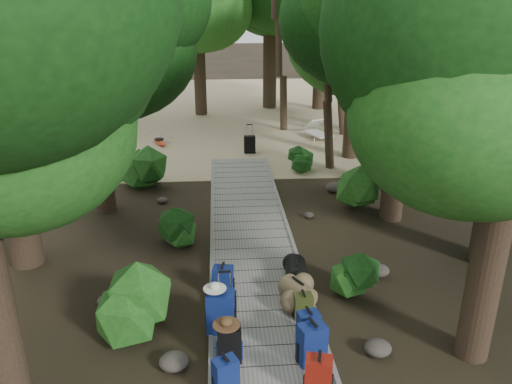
{
  "coord_description": "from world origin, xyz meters",
  "views": [
    {
      "loc": [
        -0.75,
        -10.31,
        5.52
      ],
      "look_at": [
        0.17,
        1.34,
        1.0
      ],
      "focal_mm": 35.0,
      "sensor_mm": 36.0,
      "label": 1
    }
  ],
  "objects_px": {
    "backpack_left_c": "(221,310)",
    "backpack_right_c": "(308,325)",
    "backpack_right_d": "(303,305)",
    "sun_lounger": "(318,131)",
    "duffel_right_khaki": "(298,292)",
    "kayak": "(159,140)",
    "duffel_right_black": "(296,271)",
    "lone_suitcase_on_sand": "(250,144)",
    "backpack_left_d": "(223,278)",
    "backpack_right_b": "(312,342)",
    "suitcase_on_boardwalk": "(225,309)",
    "backpack_left_a": "(225,375)",
    "backpack_right_a": "(319,374)",
    "backpack_left_b": "(229,342)"
  },
  "relations": [
    {
      "from": "backpack_left_c",
      "to": "backpack_right_c",
      "type": "xyz_separation_m",
      "value": [
        1.46,
        -0.38,
        -0.13
      ]
    },
    {
      "from": "backpack_right_d",
      "to": "sun_lounger",
      "type": "relative_size",
      "value": 0.24
    },
    {
      "from": "duffel_right_khaki",
      "to": "kayak",
      "type": "relative_size",
      "value": 0.24
    },
    {
      "from": "duffel_right_khaki",
      "to": "duffel_right_black",
      "type": "bearing_deg",
      "value": 54.89
    },
    {
      "from": "backpack_right_d",
      "to": "lone_suitcase_on_sand",
      "type": "bearing_deg",
      "value": 87.98
    },
    {
      "from": "backpack_left_d",
      "to": "backpack_right_b",
      "type": "xyz_separation_m",
      "value": [
        1.36,
        -2.16,
        0.08
      ]
    },
    {
      "from": "backpack_right_d",
      "to": "sun_lounger",
      "type": "height_order",
      "value": "sun_lounger"
    },
    {
      "from": "backpack_left_c",
      "to": "duffel_right_khaki",
      "type": "bearing_deg",
      "value": 36.0
    },
    {
      "from": "suitcase_on_boardwalk",
      "to": "kayak",
      "type": "relative_size",
      "value": 0.22
    },
    {
      "from": "duffel_right_black",
      "to": "backpack_left_a",
      "type": "bearing_deg",
      "value": -111.5
    },
    {
      "from": "backpack_left_a",
      "to": "backpack_left_c",
      "type": "xyz_separation_m",
      "value": [
        -0.05,
        1.48,
        0.1
      ]
    },
    {
      "from": "backpack_right_d",
      "to": "duffel_right_black",
      "type": "bearing_deg",
      "value": 83.4
    },
    {
      "from": "backpack_right_a",
      "to": "kayak",
      "type": "relative_size",
      "value": 0.24
    },
    {
      "from": "backpack_right_b",
      "to": "duffel_right_khaki",
      "type": "relative_size",
      "value": 1.13
    },
    {
      "from": "backpack_left_d",
      "to": "duffel_right_black",
      "type": "height_order",
      "value": "backpack_left_d"
    },
    {
      "from": "backpack_left_a",
      "to": "backpack_right_d",
      "type": "bearing_deg",
      "value": 27.06
    },
    {
      "from": "lone_suitcase_on_sand",
      "to": "sun_lounger",
      "type": "xyz_separation_m",
      "value": [
        3.03,
        1.9,
        0.01
      ]
    },
    {
      "from": "backpack_right_c",
      "to": "backpack_right_a",
      "type": "bearing_deg",
      "value": -105.79
    },
    {
      "from": "backpack_right_d",
      "to": "sun_lounger",
      "type": "xyz_separation_m",
      "value": [
        2.79,
        12.7,
        -0.02
      ]
    },
    {
      "from": "backpack_right_a",
      "to": "backpack_right_d",
      "type": "bearing_deg",
      "value": 101.66
    },
    {
      "from": "backpack_left_d",
      "to": "backpack_right_d",
      "type": "relative_size",
      "value": 1.17
    },
    {
      "from": "backpack_left_c",
      "to": "duffel_right_khaki",
      "type": "distance_m",
      "value": 1.66
    },
    {
      "from": "backpack_left_b",
      "to": "backpack_right_a",
      "type": "relative_size",
      "value": 1.0
    },
    {
      "from": "backpack_left_b",
      "to": "backpack_right_c",
      "type": "bearing_deg",
      "value": 14.87
    },
    {
      "from": "sun_lounger",
      "to": "backpack_right_c",
      "type": "bearing_deg",
      "value": -123.05
    },
    {
      "from": "backpack_left_d",
      "to": "sun_lounger",
      "type": "distance_m",
      "value": 12.48
    },
    {
      "from": "lone_suitcase_on_sand",
      "to": "kayak",
      "type": "height_order",
      "value": "lone_suitcase_on_sand"
    },
    {
      "from": "backpack_left_d",
      "to": "lone_suitcase_on_sand",
      "type": "distance_m",
      "value": 9.92
    },
    {
      "from": "backpack_left_a",
      "to": "suitcase_on_boardwalk",
      "type": "height_order",
      "value": "backpack_left_a"
    },
    {
      "from": "backpack_left_d",
      "to": "backpack_right_d",
      "type": "xyz_separation_m",
      "value": [
        1.42,
        -0.96,
        -0.04
      ]
    },
    {
      "from": "backpack_right_b",
      "to": "backpack_right_d",
      "type": "relative_size",
      "value": 1.49
    },
    {
      "from": "backpack_right_d",
      "to": "kayak",
      "type": "bearing_deg",
      "value": 103.9
    },
    {
      "from": "backpack_left_c",
      "to": "sun_lounger",
      "type": "bearing_deg",
      "value": 80.01
    },
    {
      "from": "backpack_left_b",
      "to": "backpack_left_c",
      "type": "height_order",
      "value": "backpack_left_c"
    },
    {
      "from": "kayak",
      "to": "sun_lounger",
      "type": "xyz_separation_m",
      "value": [
        6.62,
        0.33,
        0.2
      ]
    },
    {
      "from": "kayak",
      "to": "backpack_left_a",
      "type": "bearing_deg",
      "value": -100.08
    },
    {
      "from": "backpack_left_d",
      "to": "duffel_right_khaki",
      "type": "relative_size",
      "value": 0.89
    },
    {
      "from": "backpack_left_a",
      "to": "kayak",
      "type": "height_order",
      "value": "backpack_left_a"
    },
    {
      "from": "backpack_right_a",
      "to": "duffel_right_khaki",
      "type": "height_order",
      "value": "backpack_right_a"
    },
    {
      "from": "backpack_right_d",
      "to": "duffel_right_black",
      "type": "xyz_separation_m",
      "value": [
        0.07,
        1.24,
        -0.04
      ]
    },
    {
      "from": "backpack_right_d",
      "to": "duffel_right_khaki",
      "type": "distance_m",
      "value": 0.47
    },
    {
      "from": "backpack_right_b",
      "to": "lone_suitcase_on_sand",
      "type": "relative_size",
      "value": 1.14
    },
    {
      "from": "backpack_right_c",
      "to": "duffel_right_khaki",
      "type": "xyz_separation_m",
      "value": [
        -0.0,
        1.15,
        -0.08
      ]
    },
    {
      "from": "backpack_left_c",
      "to": "backpack_left_d",
      "type": "xyz_separation_m",
      "value": [
        0.06,
        1.26,
        -0.13
      ]
    },
    {
      "from": "backpack_right_c",
      "to": "lone_suitcase_on_sand",
      "type": "distance_m",
      "value": 11.48
    },
    {
      "from": "backpack_right_b",
      "to": "backpack_right_c",
      "type": "height_order",
      "value": "backpack_right_b"
    },
    {
      "from": "backpack_left_c",
      "to": "duffel_right_black",
      "type": "distance_m",
      "value": 2.2
    },
    {
      "from": "backpack_left_c",
      "to": "duffel_right_black",
      "type": "height_order",
      "value": "backpack_left_c"
    },
    {
      "from": "backpack_right_a",
      "to": "suitcase_on_boardwalk",
      "type": "relative_size",
      "value": 1.11
    },
    {
      "from": "backpack_right_b",
      "to": "backpack_right_c",
      "type": "bearing_deg",
      "value": 68.34
    }
  ]
}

